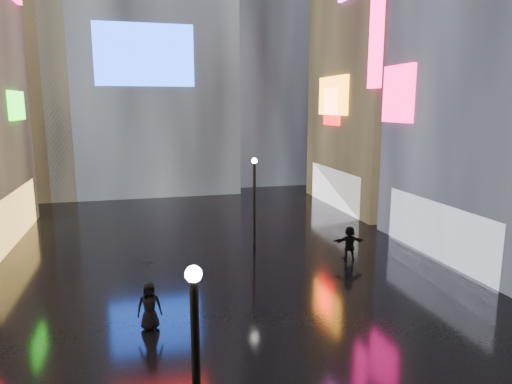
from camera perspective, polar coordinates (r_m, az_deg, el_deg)
name	(u,v)px	position (r m, az deg, el deg)	size (l,w,h in m)	color
ground	(218,257)	(24.50, -4.73, -8.13)	(140.00, 140.00, 0.00)	black
building_right_far	(399,25)	(38.85, 17.41, 19.26)	(10.28, 12.00, 28.00)	black
tower_flank_right	(258,18)	(51.34, 0.26, 20.95)	(12.00, 12.00, 34.00)	black
tower_flank_left	(12,46)	(46.29, -28.22, 15.83)	(10.00, 10.00, 26.00)	black
lamp_near	(196,384)	(9.05, -7.46, -22.68)	(0.30, 0.30, 5.20)	black
lamp_far	(254,200)	(24.46, -0.20, -0.97)	(0.30, 0.30, 5.20)	black
pedestrian_4	(149,306)	(17.15, -13.17, -13.75)	(0.86, 0.56, 1.77)	black
pedestrian_5	(349,243)	(24.35, 11.59, -6.25)	(1.65, 0.52, 1.78)	black
umbrella_2	(148,272)	(16.66, -13.37, -9.69)	(0.89, 0.91, 0.82)	black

